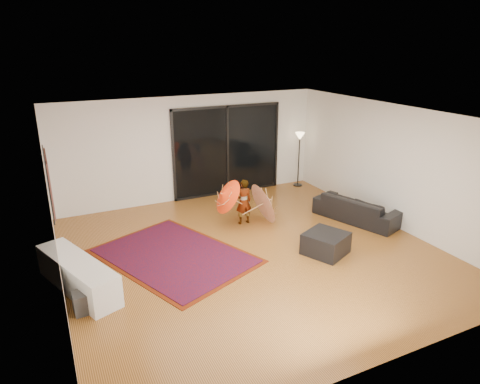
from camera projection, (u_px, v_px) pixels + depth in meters
floor at (252, 252)px, 8.50m from camera, size 7.00×7.00×0.00m
ceiling at (254, 117)px, 7.60m from camera, size 7.00×7.00×0.00m
wall_back at (191, 149)px, 11.03m from camera, size 7.00×0.00×7.00m
wall_front at (387, 275)px, 5.07m from camera, size 7.00×0.00×7.00m
wall_left at (52, 220)px, 6.63m from camera, size 0.00×7.00×7.00m
wall_right at (393, 166)px, 9.47m from camera, size 0.00×7.00×7.00m
sliding_door at (227, 150)px, 11.45m from camera, size 3.06×0.07×2.40m
painting at (49, 183)px, 7.39m from camera, size 0.04×1.28×1.08m
media_console at (78, 275)px, 7.15m from camera, size 1.18×2.05×0.56m
speaker at (83, 302)px, 6.59m from camera, size 0.32×0.32×0.34m
persian_rug at (174, 256)px, 8.35m from camera, size 3.13×3.60×0.02m
sofa at (357, 208)px, 9.95m from camera, size 1.39×2.13×0.58m
ottoman at (326, 243)px, 8.40m from camera, size 0.99×0.99×0.42m
floor_lamp at (300, 144)px, 12.04m from camera, size 0.27×0.27×1.56m
child at (244, 202)px, 9.69m from camera, size 0.39×0.26×1.06m
parasol_orange at (222, 197)px, 9.36m from camera, size 0.58×0.81×0.87m
parasol_white at (270, 201)px, 9.82m from camera, size 0.53×0.98×0.99m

